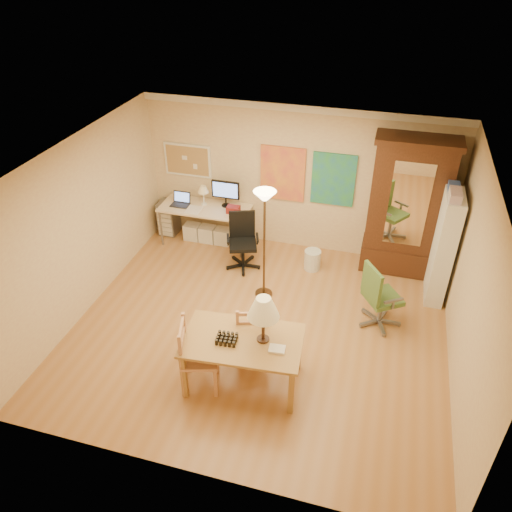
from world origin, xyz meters
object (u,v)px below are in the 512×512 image
(computer_desk, at_px, (208,221))
(office_chair_green, at_px, (379,309))
(office_chair_black, at_px, (243,253))
(bookshelf, at_px, (443,248))
(dining_table, at_px, (250,331))
(armoire, at_px, (405,216))

(computer_desk, bearing_deg, office_chair_green, -25.13)
(computer_desk, bearing_deg, office_chair_black, -34.96)
(computer_desk, xyz_separation_m, bookshelf, (4.15, -0.57, 0.45))
(dining_table, distance_m, bookshelf, 3.54)
(office_chair_green, xyz_separation_m, armoire, (0.22, 1.63, 0.77))
(bookshelf, bearing_deg, office_chair_green, -130.48)
(office_chair_green, height_order, armoire, armoire)
(office_chair_green, distance_m, armoire, 1.82)
(armoire, relative_size, bookshelf, 1.33)
(computer_desk, distance_m, armoire, 3.58)
(computer_desk, xyz_separation_m, office_chair_black, (0.88, -0.61, -0.19))
(dining_table, distance_m, office_chair_black, 2.81)
(office_chair_black, distance_m, armoire, 2.85)
(office_chair_black, bearing_deg, bookshelf, 0.78)
(dining_table, distance_m, armoire, 3.72)
(armoire, bearing_deg, bookshelf, -46.33)
(office_chair_black, bearing_deg, dining_table, -70.93)
(computer_desk, height_order, office_chair_green, computer_desk)
(bookshelf, bearing_deg, armoire, 133.67)
(computer_desk, relative_size, office_chair_green, 1.56)
(armoire, bearing_deg, dining_table, -118.21)
(office_chair_black, bearing_deg, armoire, 14.64)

